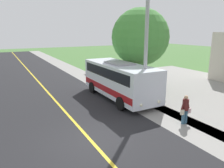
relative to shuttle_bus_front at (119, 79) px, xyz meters
name	(u,v)px	position (x,y,z in m)	size (l,w,h in m)	color
ground_plane	(91,141)	(4.55, 5.14, -1.53)	(120.00, 120.00, 0.00)	#477238
road_surface	(91,141)	(4.55, 5.14, -1.53)	(8.00, 100.00, 0.01)	black
sidewalk	(173,120)	(-0.65, 5.14, -1.53)	(2.40, 100.00, 0.01)	gray
road_centre_line	(91,141)	(4.55, 5.14, -1.52)	(0.16, 100.00, 0.00)	gold
shuttle_bus_front	(119,79)	(0.00, 0.00, 0.00)	(2.76, 7.66, 2.78)	silver
pedestrian_with_bags	(185,109)	(-0.81, 5.83, -0.65)	(0.72, 0.34, 1.65)	#335972
street_light_pole	(145,38)	(-0.33, 2.57, 3.08)	(1.97, 0.24, 8.40)	#9E9EA3
tree_curbside	(140,37)	(-2.85, -1.43, 3.00)	(4.85, 4.85, 6.96)	brown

